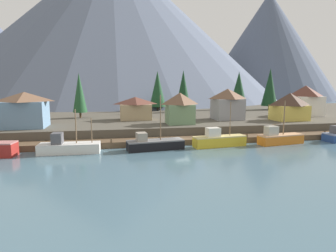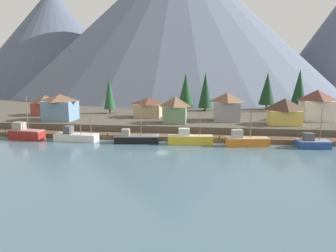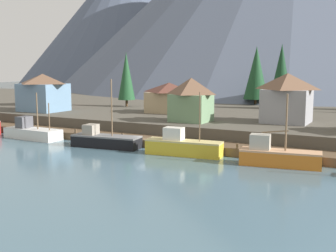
% 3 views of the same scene
% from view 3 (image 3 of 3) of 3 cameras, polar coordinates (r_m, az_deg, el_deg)
% --- Properties ---
extents(ground_plane, '(400.00, 400.00, 1.00)m').
position_cam_3_polar(ground_plane, '(72.59, 5.42, -0.69)').
color(ground_plane, '#476675').
extents(dock, '(80.00, 4.00, 1.60)m').
position_cam_3_polar(dock, '(56.47, -1.70, -2.14)').
color(dock, brown).
rests_on(dock, ground_plane).
extents(shoreline_bank, '(400.00, 56.00, 2.50)m').
position_cam_3_polar(shoreline_bank, '(83.46, 8.64, 1.60)').
color(shoreline_bank, '#4C473D').
rests_on(shoreline_bank, ground_plane).
extents(mountain_west_peak, '(119.33, 119.33, 72.56)m').
position_cam_3_polar(mountain_west_peak, '(235.86, -5.03, 14.30)').
color(mountain_west_peak, '#4C566B').
rests_on(mountain_west_peak, ground_plane).
extents(mountain_central_peak, '(58.74, 58.74, 45.40)m').
position_cam_3_polar(mountain_central_peak, '(198.66, 3.57, 11.56)').
color(mountain_central_peak, slate).
rests_on(mountain_central_peak, ground_plane).
extents(fishing_boat_white, '(9.20, 3.24, 6.71)m').
position_cam_3_polar(fishing_boat_white, '(64.85, -17.74, -0.79)').
color(fishing_boat_white, silver).
rests_on(fishing_boat_white, ground_plane).
extents(fishing_boat_black, '(9.36, 3.77, 8.81)m').
position_cam_3_polar(fishing_boat_black, '(55.91, -8.44, -1.87)').
color(fishing_boat_black, black).
rests_on(fishing_boat_black, ground_plane).
extents(fishing_boat_yellow, '(9.30, 3.26, 7.53)m').
position_cam_3_polar(fishing_boat_yellow, '(50.38, 1.97, -2.68)').
color(fishing_boat_yellow, gold).
rests_on(fishing_boat_yellow, ground_plane).
extents(fishing_boat_orange, '(8.57, 3.55, 7.63)m').
position_cam_3_polar(fishing_boat_orange, '(46.43, 14.44, -3.88)').
color(fishing_boat_orange, '#CC6B1E').
rests_on(fishing_boat_orange, ground_plane).
extents(house_tan, '(7.21, 5.57, 5.16)m').
position_cam_3_polar(house_tan, '(73.00, 0.13, 3.85)').
color(house_tan, tan).
rests_on(house_tan, shoreline_bank).
extents(house_blue, '(7.67, 6.60, 6.60)m').
position_cam_3_polar(house_blue, '(78.94, -16.35, 4.37)').
color(house_blue, '#6689A8').
rests_on(house_blue, shoreline_bank).
extents(house_grey, '(6.58, 6.07, 6.99)m').
position_cam_3_polar(house_grey, '(62.41, 15.62, 3.70)').
color(house_grey, gray).
rests_on(house_grey, shoreline_bank).
extents(house_red, '(6.71, 5.25, 5.69)m').
position_cam_3_polar(house_red, '(91.05, -16.54, 4.52)').
color(house_red, '#9E4238').
rests_on(house_red, shoreline_bank).
extents(house_green, '(5.57, 4.87, 6.31)m').
position_cam_3_polar(house_green, '(61.48, 3.11, 3.60)').
color(house_green, '#6B8E66').
rests_on(house_green, shoreline_bank).
extents(conifer_near_right, '(3.36, 3.36, 10.65)m').
position_cam_3_polar(conifer_near_right, '(84.49, -5.60, 6.66)').
color(conifer_near_right, '#4C3823').
rests_on(conifer_near_right, shoreline_bank).
extents(conifer_mid_left, '(4.28, 4.28, 12.03)m').
position_cam_3_polar(conifer_mid_left, '(82.38, 14.91, 6.75)').
color(conifer_mid_left, '#4C3823').
rests_on(conifer_mid_left, shoreline_bank).
extents(conifer_back_left, '(5.02, 5.02, 11.96)m').
position_cam_3_polar(conifer_back_left, '(89.91, 11.72, 6.98)').
color(conifer_back_left, '#4C3823').
rests_on(conifer_back_left, shoreline_bank).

